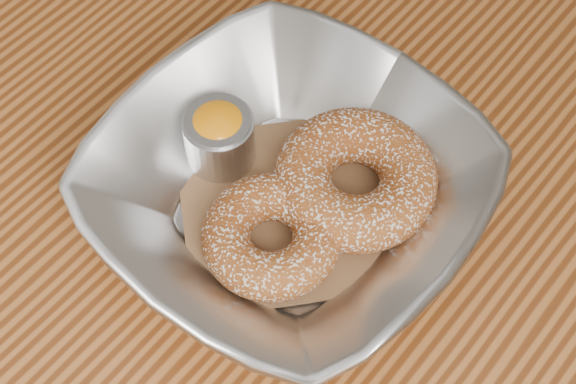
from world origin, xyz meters
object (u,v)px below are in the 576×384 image
Objects in this scene: donut_front at (272,236)px; ramekin at (219,136)px; serving_bowl at (288,191)px; donut_back at (355,179)px; table at (284,329)px.

donut_front is 1.86× the size of ramekin.
serving_bowl is 0.05m from donut_back.
donut_front is at bearing -103.04° from donut_back.
table is at bearing -53.97° from serving_bowl.
donut_front is at bearing -68.93° from serving_bowl.
table is 0.13m from donut_front.
table is 0.14m from serving_bowl.
table is at bearing -23.29° from ramekin.
donut_front is 0.08m from ramekin.
donut_front is at bearing 162.10° from table.
table is 0.15m from donut_back.
serving_bowl is at bearing 126.03° from table.
table is 4.76× the size of serving_bowl.
ramekin reaches higher than donut_front.
donut_front is (0.01, -0.03, -0.00)m from serving_bowl.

